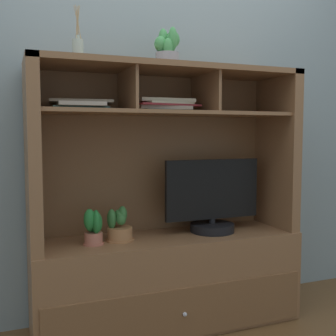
{
  "coord_description": "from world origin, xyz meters",
  "views": [
    {
      "loc": [
        -0.84,
        -2.15,
        1.09
      ],
      "look_at": [
        0.0,
        0.0,
        0.9
      ],
      "focal_mm": 44.42,
      "sensor_mm": 36.0,
      "label": 1
    }
  ],
  "objects_px": {
    "potted_orchid": "(119,227)",
    "tv_monitor": "(212,201)",
    "magazine_stack_centre": "(162,106)",
    "media_console": "(167,247)",
    "potted_fern": "(93,227)",
    "diffuser_bottle": "(78,49)",
    "magazine_stack_left": "(80,105)",
    "potted_succulent": "(167,50)"
  },
  "relations": [
    {
      "from": "media_console",
      "to": "potted_fern",
      "type": "bearing_deg",
      "value": -174.85
    },
    {
      "from": "potted_succulent",
      "to": "magazine_stack_centre",
      "type": "bearing_deg",
      "value": 113.42
    },
    {
      "from": "potted_orchid",
      "to": "potted_fern",
      "type": "xyz_separation_m",
      "value": [
        -0.14,
        -0.03,
        0.02
      ]
    },
    {
      "from": "media_console",
      "to": "potted_fern",
      "type": "xyz_separation_m",
      "value": [
        -0.43,
        -0.04,
        0.16
      ]
    },
    {
      "from": "magazine_stack_centre",
      "to": "diffuser_bottle",
      "type": "height_order",
      "value": "diffuser_bottle"
    },
    {
      "from": "potted_succulent",
      "to": "diffuser_bottle",
      "type": "bearing_deg",
      "value": -177.78
    },
    {
      "from": "magazine_stack_centre",
      "to": "potted_fern",
      "type": "bearing_deg",
      "value": -169.08
    },
    {
      "from": "media_console",
      "to": "potted_orchid",
      "type": "bearing_deg",
      "value": -178.97
    },
    {
      "from": "tv_monitor",
      "to": "potted_succulent",
      "type": "xyz_separation_m",
      "value": [
        -0.28,
        0.01,
        0.85
      ]
    },
    {
      "from": "media_console",
      "to": "magazine_stack_left",
      "type": "xyz_separation_m",
      "value": [
        -0.47,
        0.03,
        0.79
      ]
    },
    {
      "from": "media_console",
      "to": "diffuser_bottle",
      "type": "relative_size",
      "value": 5.56
    },
    {
      "from": "magazine_stack_left",
      "to": "potted_succulent",
      "type": "bearing_deg",
      "value": -2.97
    },
    {
      "from": "media_console",
      "to": "potted_fern",
      "type": "height_order",
      "value": "media_console"
    },
    {
      "from": "media_console",
      "to": "potted_succulent",
      "type": "bearing_deg",
      "value": 86.77
    },
    {
      "from": "diffuser_bottle",
      "to": "potted_succulent",
      "type": "xyz_separation_m",
      "value": [
        0.49,
        0.02,
        0.03
      ]
    },
    {
      "from": "potted_orchid",
      "to": "magazine_stack_centre",
      "type": "height_order",
      "value": "magazine_stack_centre"
    },
    {
      "from": "potted_orchid",
      "to": "potted_succulent",
      "type": "bearing_deg",
      "value": 2.24
    },
    {
      "from": "potted_fern",
      "to": "potted_succulent",
      "type": "height_order",
      "value": "potted_succulent"
    },
    {
      "from": "magazine_stack_left",
      "to": "diffuser_bottle",
      "type": "height_order",
      "value": "diffuser_bottle"
    },
    {
      "from": "magazine_stack_centre",
      "to": "potted_succulent",
      "type": "distance_m",
      "value": 0.3
    },
    {
      "from": "potted_fern",
      "to": "potted_succulent",
      "type": "distance_m",
      "value": 1.03
    },
    {
      "from": "potted_orchid",
      "to": "diffuser_bottle",
      "type": "xyz_separation_m",
      "value": [
        -0.2,
        -0.01,
        0.93
      ]
    },
    {
      "from": "potted_fern",
      "to": "diffuser_bottle",
      "type": "distance_m",
      "value": 0.91
    },
    {
      "from": "media_console",
      "to": "diffuser_bottle",
      "type": "xyz_separation_m",
      "value": [
        -0.49,
        -0.01,
        1.07
      ]
    },
    {
      "from": "potted_fern",
      "to": "potted_orchid",
      "type": "bearing_deg",
      "value": 13.01
    },
    {
      "from": "magazine_stack_left",
      "to": "diffuser_bottle",
      "type": "bearing_deg",
      "value": -106.85
    },
    {
      "from": "tv_monitor",
      "to": "magazine_stack_left",
      "type": "bearing_deg",
      "value": 177.17
    },
    {
      "from": "potted_orchid",
      "to": "tv_monitor",
      "type": "bearing_deg",
      "value": -0.16
    },
    {
      "from": "magazine_stack_centre",
      "to": "potted_orchid",
      "type": "bearing_deg",
      "value": -170.23
    },
    {
      "from": "potted_succulent",
      "to": "potted_fern",
      "type": "bearing_deg",
      "value": -174.07
    },
    {
      "from": "potted_fern",
      "to": "diffuser_bottle",
      "type": "relative_size",
      "value": 0.71
    },
    {
      "from": "media_console",
      "to": "tv_monitor",
      "type": "bearing_deg",
      "value": -1.37
    },
    {
      "from": "potted_orchid",
      "to": "diffuser_bottle",
      "type": "relative_size",
      "value": 0.69
    },
    {
      "from": "potted_orchid",
      "to": "media_console",
      "type": "bearing_deg",
      "value": 1.03
    },
    {
      "from": "magazine_stack_centre",
      "to": "diffuser_bottle",
      "type": "bearing_deg",
      "value": -173.47
    },
    {
      "from": "tv_monitor",
      "to": "magazine_stack_centre",
      "type": "distance_m",
      "value": 0.63
    },
    {
      "from": "magazine_stack_left",
      "to": "magazine_stack_centre",
      "type": "height_order",
      "value": "magazine_stack_centre"
    },
    {
      "from": "magazine_stack_left",
      "to": "magazine_stack_centre",
      "type": "xyz_separation_m",
      "value": [
        0.46,
        0.01,
        0.01
      ]
    },
    {
      "from": "tv_monitor",
      "to": "magazine_stack_centre",
      "type": "height_order",
      "value": "magazine_stack_centre"
    },
    {
      "from": "magazine_stack_left",
      "to": "tv_monitor",
      "type": "bearing_deg",
      "value": -2.83
    },
    {
      "from": "diffuser_bottle",
      "to": "potted_orchid",
      "type": "bearing_deg",
      "value": 2.19
    },
    {
      "from": "tv_monitor",
      "to": "potted_succulent",
      "type": "height_order",
      "value": "potted_succulent"
    }
  ]
}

